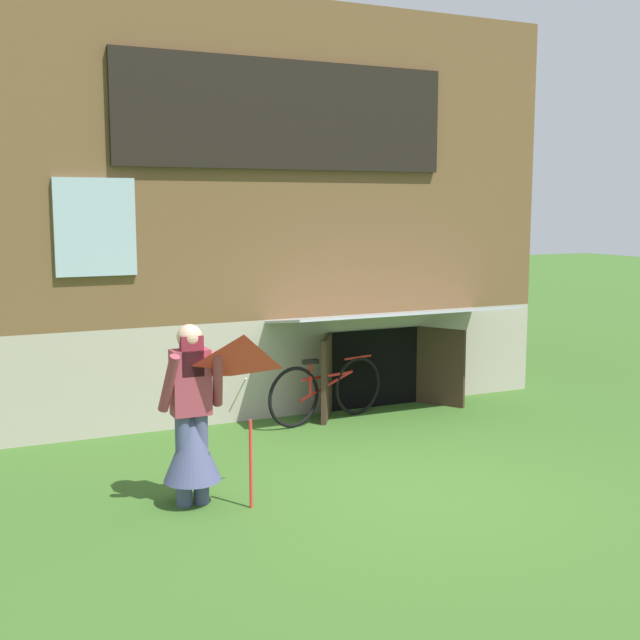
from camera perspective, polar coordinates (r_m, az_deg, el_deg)
ground_plane at (r=8.02m, az=6.12°, el=-11.61°), size 60.00×60.00×0.00m
log_house at (r=12.75m, az=-6.99°, el=7.52°), size 7.61×6.46×5.19m
person at (r=7.46m, az=-8.93°, el=-7.57°), size 0.61×0.53×1.65m
kite at (r=6.97m, az=-5.28°, el=-3.81°), size 0.75×0.77×1.52m
bicycle_red at (r=10.28m, az=0.46°, el=-4.91°), size 1.75×0.46×0.81m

